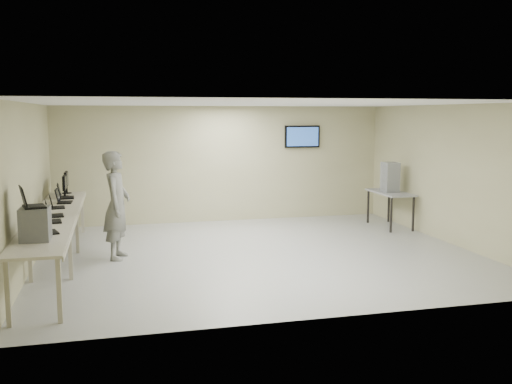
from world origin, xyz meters
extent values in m
cube|color=#9A9A9A|center=(0.00, 0.00, 0.00)|extent=(8.00, 7.00, 0.01)
cube|color=white|center=(0.00, 0.00, 2.80)|extent=(8.00, 7.00, 0.01)
cube|color=#B6B285|center=(0.00, 3.50, 1.40)|extent=(8.00, 0.01, 2.80)
cube|color=#B6B285|center=(0.00, -3.50, 1.40)|extent=(8.00, 0.01, 2.80)
cube|color=#B6B285|center=(-4.00, 0.00, 1.40)|extent=(0.01, 7.00, 2.80)
cube|color=#B6B285|center=(4.00, 0.00, 1.40)|extent=(0.01, 7.00, 2.80)
cube|color=black|center=(2.00, 3.48, 2.05)|extent=(0.15, 0.04, 0.15)
cube|color=black|center=(2.00, 3.44, 2.05)|extent=(0.90, 0.06, 0.55)
cube|color=#2751A2|center=(2.00, 3.40, 2.05)|extent=(0.82, 0.01, 0.47)
cube|color=beige|center=(-3.60, 0.00, 0.88)|extent=(0.75, 6.00, 0.04)
cube|color=#A8A18A|center=(-3.23, 0.00, 0.85)|extent=(0.02, 6.00, 0.06)
cube|color=#A8A18A|center=(-3.90, -2.85, 0.43)|extent=(0.06, 0.06, 0.86)
cube|color=#A8A18A|center=(-3.30, -2.85, 0.43)|extent=(0.06, 0.06, 0.86)
cube|color=#A8A18A|center=(-3.90, -0.90, 0.43)|extent=(0.06, 0.06, 0.86)
cube|color=#A8A18A|center=(-3.30, -0.90, 0.43)|extent=(0.06, 0.06, 0.86)
cube|color=#A8A18A|center=(-3.90, 0.90, 0.43)|extent=(0.06, 0.06, 0.86)
cube|color=#A8A18A|center=(-3.30, 0.90, 0.43)|extent=(0.06, 0.06, 0.86)
cube|color=#A8A18A|center=(-3.90, 2.85, 0.43)|extent=(0.06, 0.06, 0.86)
cube|color=#A8A18A|center=(-3.30, 2.85, 0.43)|extent=(0.06, 0.06, 0.86)
cube|color=slate|center=(-3.65, -2.01, 1.13)|extent=(0.39, 0.44, 0.45)
cube|color=black|center=(-3.65, -2.01, 1.37)|extent=(0.36, 0.43, 0.02)
cube|color=black|center=(-3.79, -2.01, 1.51)|extent=(0.16, 0.36, 0.27)
cube|color=black|center=(-3.77, -2.01, 1.51)|extent=(0.13, 0.32, 0.23)
cube|color=black|center=(-3.54, -1.55, 0.91)|extent=(0.35, 0.41, 0.02)
cube|color=black|center=(-3.67, -1.55, 1.05)|extent=(0.16, 0.34, 0.25)
cube|color=black|center=(-3.65, -1.55, 1.05)|extent=(0.13, 0.30, 0.21)
cube|color=black|center=(-3.56, -0.69, 0.91)|extent=(0.31, 0.40, 0.02)
cube|color=black|center=(-3.69, -0.69, 1.05)|extent=(0.12, 0.35, 0.26)
cube|color=black|center=(-3.68, -0.69, 1.05)|extent=(0.09, 0.31, 0.22)
cube|color=black|center=(-3.57, -0.13, 0.91)|extent=(0.30, 0.38, 0.02)
cube|color=black|center=(-3.70, -0.13, 1.05)|extent=(0.11, 0.34, 0.25)
cube|color=black|center=(-3.68, -0.13, 1.05)|extent=(0.09, 0.30, 0.21)
cube|color=black|center=(-3.61, 0.75, 0.91)|extent=(0.27, 0.35, 0.02)
cube|color=black|center=(-3.73, 0.75, 1.04)|extent=(0.10, 0.31, 0.23)
cube|color=black|center=(-3.71, 0.75, 1.04)|extent=(0.08, 0.28, 0.19)
cube|color=black|center=(-3.53, 1.36, 0.91)|extent=(0.27, 0.37, 0.02)
cube|color=black|center=(-3.66, 1.36, 1.05)|extent=(0.08, 0.34, 0.26)
cube|color=black|center=(-3.65, 1.36, 1.05)|extent=(0.06, 0.30, 0.22)
cube|color=black|center=(-3.55, 2.00, 0.91)|extent=(0.30, 0.41, 0.02)
cube|color=black|center=(-3.69, 2.00, 1.06)|extent=(0.09, 0.37, 0.28)
cube|color=black|center=(-3.67, 2.00, 1.06)|extent=(0.07, 0.33, 0.23)
cylinder|color=black|center=(-3.60, 2.25, 0.91)|extent=(0.20, 0.20, 0.01)
cube|color=black|center=(-3.60, 2.25, 0.99)|extent=(0.04, 0.03, 0.16)
cube|color=black|center=(-3.60, 2.25, 1.19)|extent=(0.05, 0.45, 0.30)
cube|color=black|center=(-3.57, 2.25, 1.19)|extent=(0.00, 0.41, 0.26)
cylinder|color=black|center=(-3.60, 2.75, 0.91)|extent=(0.21, 0.21, 0.02)
cube|color=black|center=(-3.60, 2.75, 1.00)|extent=(0.04, 0.03, 0.17)
cube|color=black|center=(-3.60, 2.75, 1.21)|extent=(0.05, 0.48, 0.32)
cube|color=black|center=(-3.57, 2.75, 1.21)|extent=(0.00, 0.43, 0.27)
imported|color=#5D6055|center=(-2.56, 0.32, 0.98)|extent=(0.61, 0.80, 1.96)
cube|color=gray|center=(3.60, 1.78, 0.81)|extent=(0.64, 1.38, 0.04)
cube|color=black|center=(3.33, 1.19, 0.39)|extent=(0.04, 0.04, 0.79)
cube|color=black|center=(3.33, 2.36, 0.39)|extent=(0.04, 0.04, 0.79)
cube|color=black|center=(3.87, 1.19, 0.39)|extent=(0.04, 0.04, 0.79)
cube|color=black|center=(3.87, 2.36, 0.39)|extent=(0.04, 0.04, 0.79)
cube|color=gray|center=(3.58, 1.78, 0.91)|extent=(0.32, 0.36, 0.17)
cube|color=gray|center=(3.58, 1.78, 1.08)|extent=(0.32, 0.36, 0.17)
cube|color=gray|center=(3.58, 1.78, 1.25)|extent=(0.32, 0.36, 0.17)
cube|color=gray|center=(3.58, 1.78, 1.43)|extent=(0.32, 0.36, 0.17)
camera|label=1|loc=(-2.58, -10.12, 2.61)|focal=40.00mm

